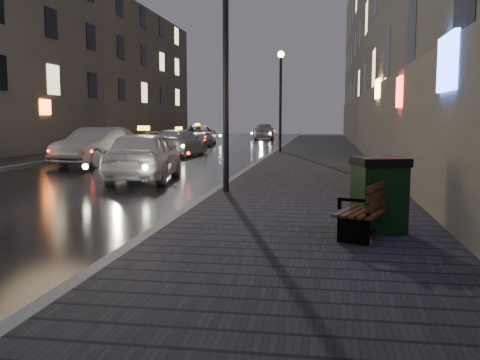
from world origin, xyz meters
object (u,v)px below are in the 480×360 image
(bench, at_px, (372,207))
(car_left_mid, at_px, (97,146))
(taxi_mid, at_px, (179,143))
(trash_bin, at_px, (379,193))
(lamp_far, at_px, (281,88))
(car_far, at_px, (264,131))
(lamp_near, at_px, (226,51))
(taxi_near, at_px, (144,155))
(taxi_far, at_px, (198,135))

(bench, relative_size, car_left_mid, 0.38)
(car_left_mid, height_order, taxi_mid, car_left_mid)
(bench, xyz_separation_m, trash_bin, (0.13, 0.38, 0.16))
(lamp_far, distance_m, bench, 20.83)
(trash_bin, distance_m, car_far, 40.25)
(lamp_near, distance_m, bench, 6.09)
(taxi_near, relative_size, taxi_mid, 0.98)
(bench, height_order, car_far, car_far)
(bench, relative_size, car_far, 0.39)
(lamp_far, height_order, taxi_mid, lamp_far)
(taxi_far, bearing_deg, taxi_mid, -88.68)
(taxi_mid, bearing_deg, taxi_far, -76.14)
(car_left_mid, relative_size, taxi_far, 0.92)
(taxi_near, height_order, car_far, taxi_near)
(trash_bin, distance_m, taxi_far, 30.00)
(bench, height_order, car_left_mid, car_left_mid)
(bench, xyz_separation_m, car_far, (-6.14, 40.14, 0.18))
(taxi_near, bearing_deg, bench, 121.93)
(taxi_mid, bearing_deg, trash_bin, 120.20)
(lamp_far, relative_size, trash_bin, 4.55)
(trash_bin, bearing_deg, taxi_near, 115.75)
(car_left_mid, distance_m, taxi_mid, 5.96)
(trash_bin, bearing_deg, bench, -124.89)
(trash_bin, relative_size, taxi_near, 0.26)
(lamp_near, relative_size, taxi_near, 1.17)
(car_left_mid, relative_size, taxi_mid, 1.01)
(lamp_far, xyz_separation_m, trash_bin, (3.19, -20.01, -2.75))
(trash_bin, xyz_separation_m, taxi_near, (-6.37, 7.26, 0.03))
(taxi_near, bearing_deg, taxi_mid, -87.44)
(car_far, bearing_deg, lamp_far, 92.75)
(lamp_far, xyz_separation_m, taxi_far, (-6.54, 8.37, -2.78))
(lamp_near, height_order, car_far, lamp_near)
(taxi_far, bearing_deg, lamp_near, -81.86)
(taxi_mid, distance_m, taxi_far, 10.43)
(trash_bin, height_order, taxi_mid, taxi_mid)
(taxi_far, bearing_deg, lamp_far, -58.88)
(taxi_near, xyz_separation_m, taxi_far, (-3.36, 21.12, -0.07))
(car_left_mid, bearing_deg, trash_bin, -43.07)
(taxi_mid, xyz_separation_m, taxi_far, (-1.49, 10.32, 0.04))
(taxi_far, bearing_deg, trash_bin, -77.96)
(taxi_near, bearing_deg, car_far, -97.45)
(bench, relative_size, taxi_mid, 0.38)
(lamp_far, height_order, taxi_near, lamp_far)
(car_far, bearing_deg, taxi_far, 66.99)
(car_far, bearing_deg, taxi_near, 83.71)
(lamp_near, xyz_separation_m, taxi_near, (-3.18, 3.25, -2.72))
(taxi_near, relative_size, car_far, 1.02)
(trash_bin, distance_m, car_left_mid, 16.08)
(taxi_near, distance_m, car_far, 32.50)
(trash_bin, xyz_separation_m, taxi_far, (-9.73, 28.38, -0.03))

